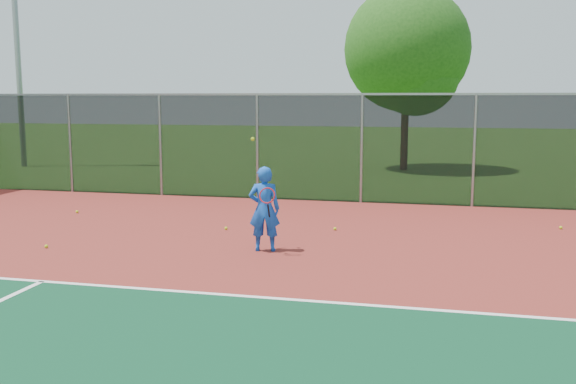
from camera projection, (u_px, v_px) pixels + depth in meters
name	position (u px, v px, depth m)	size (l,w,h in m)	color
court_apron	(512.00, 344.00, 7.64)	(30.00, 20.00, 0.02)	maroon
fence_back	(474.00, 149.00, 17.05)	(30.00, 0.06, 3.03)	black
tennis_player	(264.00, 209.00, 12.16)	(0.66, 0.66, 2.16)	blue
practice_ball_0	(77.00, 212.00, 16.27)	(0.07, 0.07, 0.07)	#BBDF19
practice_ball_1	(226.00, 228.00, 14.20)	(0.07, 0.07, 0.07)	#BBDF19
practice_ball_2	(46.00, 246.00, 12.48)	(0.07, 0.07, 0.07)	#BBDF19
practice_ball_3	(561.00, 228.00, 14.27)	(0.07, 0.07, 0.07)	#BBDF19
practice_ball_4	(335.00, 229.00, 14.16)	(0.07, 0.07, 0.07)	#BBDF19
tree_back_left	(409.00, 55.00, 25.49)	(5.02, 5.02, 7.37)	#382014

